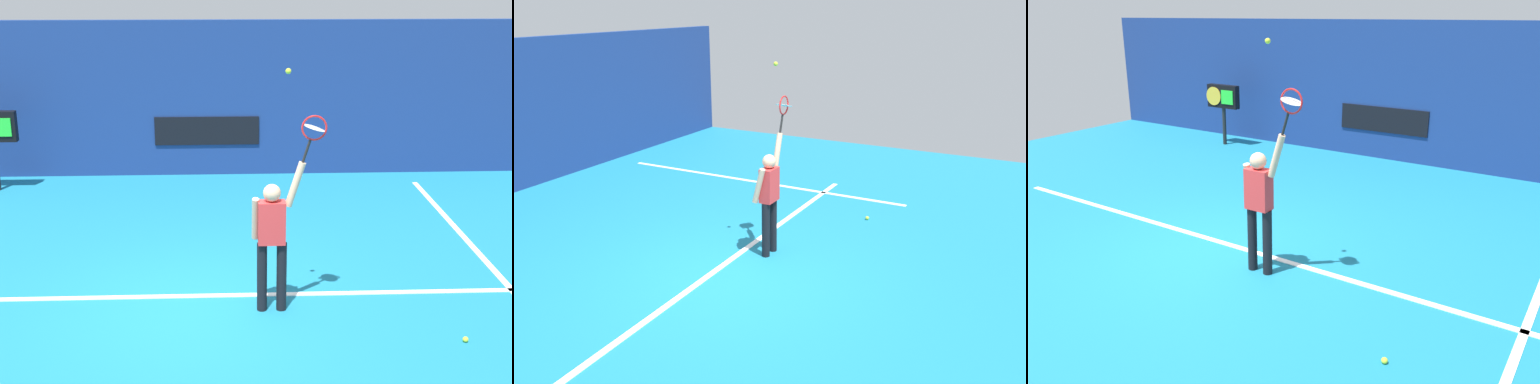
{
  "view_description": "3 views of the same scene",
  "coord_description": "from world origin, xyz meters",
  "views": [
    {
      "loc": [
        0.4,
        -8.35,
        4.17
      ],
      "look_at": [
        0.79,
        0.54,
        1.4
      ],
      "focal_mm": 49.57,
      "sensor_mm": 36.0,
      "label": 1
    },
    {
      "loc": [
        -6.66,
        -4.14,
        3.96
      ],
      "look_at": [
        1.08,
        -0.05,
        1.03
      ],
      "focal_mm": 39.92,
      "sensor_mm": 36.0,
      "label": 2
    },
    {
      "loc": [
        4.78,
        -5.32,
        3.38
      ],
      "look_at": [
        1.23,
        0.1,
        1.15
      ],
      "focal_mm": 36.52,
      "sensor_mm": 36.0,
      "label": 3
    }
  ],
  "objects": [
    {
      "name": "tennis_ball",
      "position": [
        1.14,
        -0.12,
        3.07
      ],
      "size": [
        0.07,
        0.07,
        0.07
      ],
      "primitive_type": "sphere",
      "color": "#CCE033"
    },
    {
      "name": "ground_plane",
      "position": [
        0.0,
        0.0,
        0.0
      ],
      "size": [
        18.0,
        18.0,
        0.0
      ],
      "primitive_type": "plane",
      "color": "teal"
    },
    {
      "name": "tennis_racket",
      "position": [
        1.45,
        -0.1,
        2.36
      ],
      "size": [
        0.39,
        0.27,
        0.63
      ],
      "color": "black"
    },
    {
      "name": "scoreboard_clock",
      "position": [
        -4.17,
        5.37,
        1.23
      ],
      "size": [
        0.96,
        0.2,
        1.6
      ],
      "color": "black",
      "rests_on": "ground_plane"
    },
    {
      "name": "tennis_player",
      "position": [
        0.96,
        -0.1,
        1.01
      ],
      "size": [
        0.66,
        0.31,
        1.98
      ],
      "color": "black",
      "rests_on": "ground_plane"
    },
    {
      "name": "sponsor_banner_center",
      "position": [
        0.0,
        6.31,
        0.96
      ],
      "size": [
        2.2,
        0.03,
        0.6
      ],
      "primitive_type": "cube",
      "color": "black"
    },
    {
      "name": "spare_ball",
      "position": [
        3.2,
        -1.04,
        0.03
      ],
      "size": [
        0.07,
        0.07,
        0.07
      ],
      "primitive_type": "sphere",
      "color": "#CCE033",
      "rests_on": "ground_plane"
    },
    {
      "name": "court_baseline",
      "position": [
        0.0,
        0.33,
        0.01
      ],
      "size": [
        10.0,
        0.1,
        0.01
      ],
      "primitive_type": "cube",
      "color": "white",
      "rests_on": "ground_plane"
    },
    {
      "name": "back_wall",
      "position": [
        0.0,
        6.43,
        1.62
      ],
      "size": [
        18.0,
        0.2,
        3.25
      ],
      "primitive_type": "cube",
      "color": "navy",
      "rests_on": "ground_plane"
    }
  ]
}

